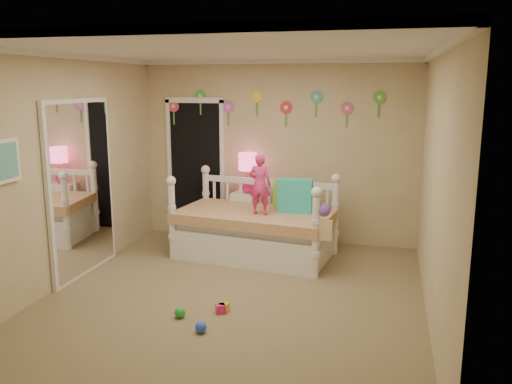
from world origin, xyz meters
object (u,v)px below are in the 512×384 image
(daybed, at_px, (255,216))
(nightstand, at_px, (248,217))
(table_lamp, at_px, (248,167))
(child, at_px, (260,184))

(daybed, relative_size, nightstand, 2.86)
(nightstand, xyz_separation_m, table_lamp, (0.00, -0.00, 0.74))
(daybed, bearing_deg, table_lamp, 120.00)
(nightstand, bearing_deg, table_lamp, -83.36)
(child, bearing_deg, daybed, -54.19)
(daybed, bearing_deg, child, -46.38)
(child, distance_m, table_lamp, 0.90)
(nightstand, relative_size, table_lamp, 1.23)
(table_lamp, bearing_deg, nightstand, 90.00)
(daybed, distance_m, child, 0.49)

